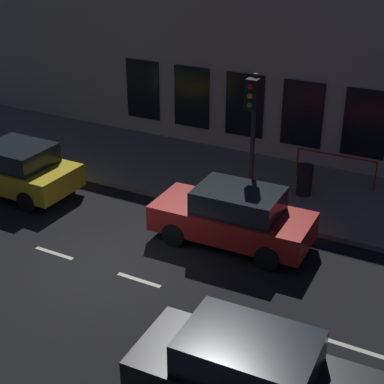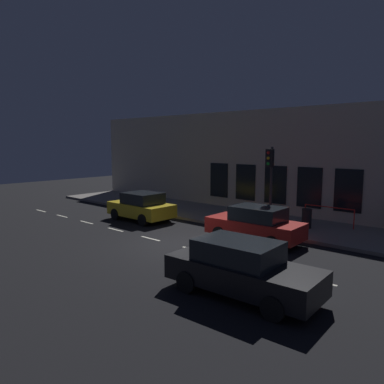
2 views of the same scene
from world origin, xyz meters
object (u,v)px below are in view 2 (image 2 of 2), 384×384
(parked_car_0, at_px, (142,206))
(parked_car_2, at_px, (241,268))
(trash_bin, at_px, (307,218))
(traffic_light, at_px, (270,172))
(parked_car_1, at_px, (255,224))

(parked_car_0, distance_m, parked_car_2, 11.05)
(parked_car_2, bearing_deg, parked_car_0, -118.28)
(parked_car_2, bearing_deg, trash_bin, -169.59)
(traffic_light, distance_m, parked_car_2, 7.76)
(parked_car_1, bearing_deg, traffic_light, 7.70)
(traffic_light, relative_size, trash_bin, 4.21)
(trash_bin, bearing_deg, parked_car_0, 115.07)
(traffic_light, xyz_separation_m, parked_car_1, (-1.65, -0.27, -2.18))
(parked_car_0, bearing_deg, parked_car_1, -87.23)
(parked_car_2, relative_size, trash_bin, 4.72)
(traffic_light, height_order, parked_car_2, traffic_light)
(parked_car_0, distance_m, trash_bin, 8.84)
(traffic_light, xyz_separation_m, parked_car_2, (-6.81, -3.01, -2.17))
(trash_bin, bearing_deg, traffic_light, 148.83)
(parked_car_1, relative_size, parked_car_2, 0.95)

